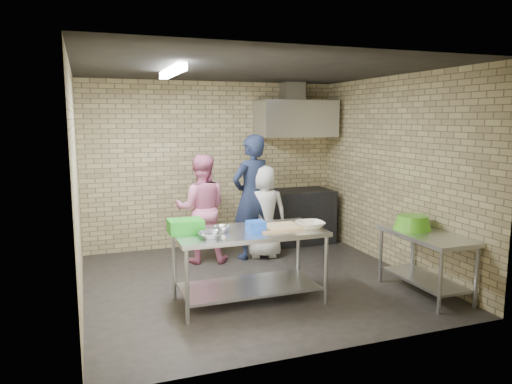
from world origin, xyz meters
TOP-DOWN VIEW (x-y plane):
  - floor at (0.00, 0.00)m, footprint 4.20×4.20m
  - ceiling at (0.00, 0.00)m, footprint 4.20×4.20m
  - back_wall at (0.00, 2.00)m, footprint 4.20×0.06m
  - front_wall at (0.00, -2.00)m, footprint 4.20×0.06m
  - left_wall at (-2.10, 0.00)m, footprint 0.06×4.00m
  - right_wall at (2.10, 0.00)m, footprint 0.06×4.00m
  - prep_table at (-0.28, -0.61)m, footprint 1.70×0.85m
  - side_counter at (1.80, -1.10)m, footprint 0.60×1.20m
  - stove at (1.35, 1.65)m, footprint 1.20×0.70m
  - range_hood at (1.35, 1.70)m, footprint 1.30×0.60m
  - hood_duct at (1.35, 1.85)m, footprint 0.35×0.30m
  - wall_shelf at (1.65, 1.89)m, footprint 0.80×0.20m
  - fluorescent_fixture at (-1.00, 0.00)m, footprint 0.10×1.25m
  - green_crate at (-0.98, -0.49)m, footprint 0.38×0.28m
  - blue_tub at (-0.23, -0.71)m, footprint 0.19×0.19m
  - cutting_board at (0.07, -0.63)m, footprint 0.52×0.40m
  - mixing_bowl_a at (-0.78, -0.81)m, footprint 0.28×0.28m
  - mixing_bowl_b at (-0.58, -0.56)m, footprint 0.21×0.21m
  - ceramic_bowl at (0.42, -0.76)m, footprint 0.34×0.34m
  - green_basin at (1.78, -0.85)m, footprint 0.46×0.46m
  - bottle_red at (1.40, 1.89)m, footprint 0.07×0.07m
  - bottle_green at (1.80, 1.89)m, footprint 0.06×0.06m
  - man_navy at (0.34, 1.05)m, footprint 0.79×0.65m
  - woman_pink at (-0.43, 1.11)m, footprint 0.90×0.78m
  - woman_white at (0.52, 1.02)m, footprint 0.77×0.58m

SIDE VIEW (x-z plane):
  - floor at x=0.00m, z-range 0.00..0.00m
  - side_counter at x=1.80m, z-range 0.00..0.75m
  - prep_table at x=-0.28m, z-range 0.00..0.85m
  - stove at x=1.35m, z-range 0.00..0.90m
  - woman_white at x=0.52m, z-range 0.00..1.42m
  - woman_pink at x=-0.43m, z-range 0.00..1.59m
  - green_basin at x=1.78m, z-range 0.75..0.92m
  - cutting_board at x=0.07m, z-range 0.85..0.88m
  - mixing_bowl_b at x=-0.58m, z-range 0.85..0.91m
  - mixing_bowl_a at x=-0.78m, z-range 0.85..0.91m
  - ceramic_bowl at x=0.42m, z-range 0.85..0.93m
  - blue_tub at x=-0.23m, z-range 0.85..0.97m
  - green_crate at x=-0.98m, z-range 0.85..1.00m
  - man_navy at x=0.34m, z-range 0.00..1.87m
  - back_wall at x=0.00m, z-range 0.00..2.70m
  - front_wall at x=0.00m, z-range 0.00..2.70m
  - left_wall at x=-2.10m, z-range 0.00..2.70m
  - right_wall at x=2.10m, z-range 0.00..2.70m
  - wall_shelf at x=1.65m, z-range 1.90..1.94m
  - bottle_green at x=1.80m, z-range 1.94..2.09m
  - bottle_red at x=1.40m, z-range 1.94..2.12m
  - range_hood at x=1.35m, z-range 1.80..2.40m
  - hood_duct at x=1.35m, z-range 2.40..2.70m
  - fluorescent_fixture at x=-1.00m, z-range 2.60..2.68m
  - ceiling at x=0.00m, z-range 2.70..2.70m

